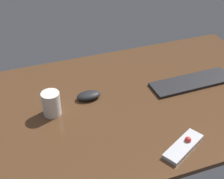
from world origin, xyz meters
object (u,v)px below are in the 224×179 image
Objects in this scene: keyboard at (192,82)px; coffee_mug at (51,104)px; media_remote at (184,146)px; computer_mouse at (89,95)px.

keyboard is 3.85× the size of coffee_mug.
media_remote is 1.86× the size of coffee_mug.
computer_mouse is 45.31cm from media_remote.
coffee_mug is at bearing 110.95° from media_remote.
computer_mouse is at bearing 173.00° from keyboard.
media_remote is 52.45cm from coffee_mug.
computer_mouse is at bearing 92.51° from media_remote.
coffee_mug is at bearing 178.74° from keyboard.
computer_mouse reaches higher than keyboard.
coffee_mug reaches higher than media_remote.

